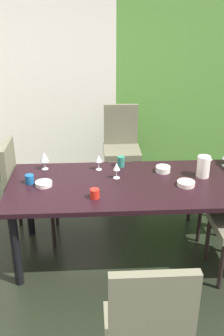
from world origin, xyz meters
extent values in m
cube|color=black|center=(0.00, 0.00, -0.01)|extent=(5.60, 5.27, 0.02)
cube|color=#548E37|center=(1.53, 2.58, 1.28)|extent=(2.53, 0.10, 2.55)
cube|color=black|center=(0.25, 0.43, 0.70)|extent=(2.08, 0.93, 0.04)
cylinder|color=black|center=(-0.70, 0.79, 0.34)|extent=(0.07, 0.07, 0.68)
cylinder|color=black|center=(1.19, 0.79, 0.34)|extent=(0.07, 0.07, 0.68)
cylinder|color=black|center=(-0.70, 0.06, 0.34)|extent=(0.07, 0.07, 0.68)
cube|color=#64624A|center=(1.13, 0.76, 0.47)|extent=(0.44, 0.44, 0.07)
cylinder|color=black|center=(0.94, 0.57, 0.22)|extent=(0.04, 0.04, 0.44)
cylinder|color=black|center=(0.94, 0.95, 0.22)|extent=(0.04, 0.04, 0.44)
cube|color=#64624A|center=(0.29, 1.79, 0.47)|extent=(0.44, 0.44, 0.07)
cube|color=#64624A|center=(0.29, 1.99, 0.74)|extent=(0.42, 0.05, 0.54)
cylinder|color=black|center=(0.48, 1.60, 0.22)|extent=(0.04, 0.04, 0.44)
cylinder|color=black|center=(0.10, 1.60, 0.22)|extent=(0.04, 0.04, 0.44)
cylinder|color=black|center=(0.48, 1.98, 0.22)|extent=(0.04, 0.04, 0.44)
cylinder|color=black|center=(0.10, 1.98, 0.22)|extent=(0.04, 0.04, 0.44)
cube|color=#64624A|center=(0.20, -0.93, 0.47)|extent=(0.44, 0.44, 0.07)
cube|color=#64624A|center=(0.20, -1.13, 0.76)|extent=(0.42, 0.05, 0.59)
cylinder|color=black|center=(0.94, -0.09, 0.22)|extent=(0.04, 0.04, 0.44)
cylinder|color=black|center=(0.94, 0.29, 0.22)|extent=(0.04, 0.04, 0.44)
cube|color=#64624A|center=(-0.64, 0.76, 0.47)|extent=(0.44, 0.44, 0.07)
cube|color=#64624A|center=(-0.84, 0.76, 0.73)|extent=(0.05, 0.42, 0.52)
cylinder|color=black|center=(-0.45, 0.95, 0.22)|extent=(0.04, 0.04, 0.44)
cylinder|color=black|center=(-0.45, 0.57, 0.22)|extent=(0.04, 0.04, 0.44)
cylinder|color=black|center=(-0.83, 0.95, 0.22)|extent=(0.04, 0.04, 0.44)
cylinder|color=black|center=(-0.83, 0.57, 0.22)|extent=(0.04, 0.04, 0.44)
cylinder|color=silver|center=(0.14, 0.53, 0.73)|extent=(0.06, 0.06, 0.00)
cylinder|color=silver|center=(0.14, 0.53, 0.77)|extent=(0.01, 0.01, 0.08)
cone|color=silver|center=(0.14, 0.53, 0.84)|extent=(0.06, 0.06, 0.07)
cylinder|color=silver|center=(-0.51, 0.76, 0.73)|extent=(0.06, 0.06, 0.00)
cylinder|color=silver|center=(-0.51, 0.76, 0.77)|extent=(0.01, 0.01, 0.08)
cone|color=silver|center=(-0.51, 0.76, 0.85)|extent=(0.08, 0.08, 0.09)
cylinder|color=silver|center=(-0.01, 0.72, 0.73)|extent=(0.06, 0.06, 0.00)
cylinder|color=silver|center=(-0.01, 0.72, 0.77)|extent=(0.01, 0.01, 0.08)
cone|color=silver|center=(-0.01, 0.72, 0.84)|extent=(0.06, 0.06, 0.06)
cylinder|color=silver|center=(0.57, 0.64, 0.75)|extent=(0.13, 0.13, 0.05)
cylinder|color=beige|center=(-0.48, 0.42, 0.74)|extent=(0.14, 0.14, 0.04)
cylinder|color=beige|center=(0.72, 0.36, 0.74)|extent=(0.15, 0.15, 0.04)
cylinder|color=#16518D|center=(-0.61, 0.47, 0.76)|extent=(0.07, 0.07, 0.08)
cylinder|color=red|center=(-0.05, 0.18, 0.76)|extent=(0.08, 0.08, 0.08)
cylinder|color=#277460|center=(0.20, 0.78, 0.77)|extent=(0.07, 0.07, 0.10)
cylinder|color=white|center=(0.91, 0.52, 0.82)|extent=(0.11, 0.11, 0.19)
cone|color=white|center=(0.96, 0.52, 0.90)|extent=(0.04, 0.04, 0.03)
camera|label=1|loc=(-0.07, -2.43, 2.16)|focal=40.00mm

